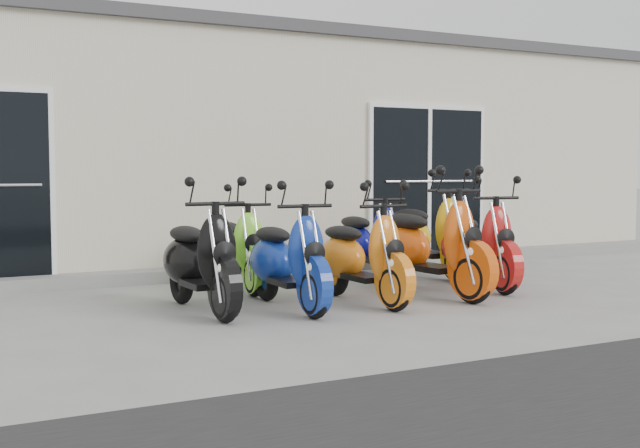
% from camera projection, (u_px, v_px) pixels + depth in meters
% --- Properties ---
extents(ground, '(80.00, 80.00, 0.00)m').
position_uv_depth(ground, '(345.00, 296.00, 8.71)').
color(ground, gray).
rests_on(ground, ground).
extents(building, '(14.00, 6.00, 3.20)m').
position_uv_depth(building, '(191.00, 155.00, 13.20)').
color(building, beige).
rests_on(building, ground).
extents(roof_cap, '(14.20, 6.20, 0.16)m').
position_uv_depth(roof_cap, '(190.00, 52.00, 13.09)').
color(roof_cap, '#3F3F42').
rests_on(roof_cap, building).
extents(front_step, '(14.00, 0.40, 0.15)m').
position_uv_depth(front_step, '(270.00, 269.00, 10.50)').
color(front_step, gray).
rests_on(front_step, ground).
extents(door_left, '(1.07, 0.08, 2.22)m').
position_uv_depth(door_left, '(6.00, 180.00, 9.07)').
color(door_left, black).
rests_on(door_left, front_step).
extents(door_right, '(2.02, 0.08, 2.22)m').
position_uv_depth(door_right, '(428.00, 177.00, 11.74)').
color(door_right, black).
rests_on(door_right, front_step).
extents(scooter_front_black, '(0.69, 1.80, 1.32)m').
position_uv_depth(scooter_front_black, '(200.00, 244.00, 7.68)').
color(scooter_front_black, black).
rests_on(scooter_front_black, ground).
extents(scooter_front_blue, '(0.66, 1.75, 1.28)m').
position_uv_depth(scooter_front_blue, '(288.00, 244.00, 7.87)').
color(scooter_front_blue, navy).
rests_on(scooter_front_blue, ground).
extents(scooter_front_orange_a, '(0.70, 1.73, 1.26)m').
position_uv_depth(scooter_front_orange_a, '(362.00, 242.00, 8.23)').
color(scooter_front_orange_a, orange).
rests_on(scooter_front_orange_a, ground).
extents(scooter_front_orange_b, '(0.92, 2.00, 1.43)m').
position_uv_depth(scooter_front_orange_b, '(430.00, 231.00, 8.71)').
color(scooter_front_orange_b, '#D64E0C').
rests_on(scooter_front_orange_b, ground).
extents(scooter_front_red, '(0.90, 1.85, 1.31)m').
position_uv_depth(scooter_front_red, '(477.00, 231.00, 9.31)').
color(scooter_front_red, red).
rests_on(scooter_front_red, ground).
extents(scooter_back_green, '(0.71, 1.70, 1.23)m').
position_uv_depth(scooter_back_green, '(238.00, 236.00, 9.13)').
color(scooter_back_green, '#7FE82F').
rests_on(scooter_back_green, ground).
extents(scooter_back_blue, '(0.69, 1.73, 1.26)m').
position_uv_depth(scooter_back_blue, '(369.00, 230.00, 9.91)').
color(scooter_back_blue, navy).
rests_on(scooter_back_blue, ground).
extents(scooter_back_yellow, '(0.70, 1.88, 1.39)m').
position_uv_depth(scooter_back_yellow, '(429.00, 223.00, 10.21)').
color(scooter_back_yellow, gold).
rests_on(scooter_back_yellow, ground).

